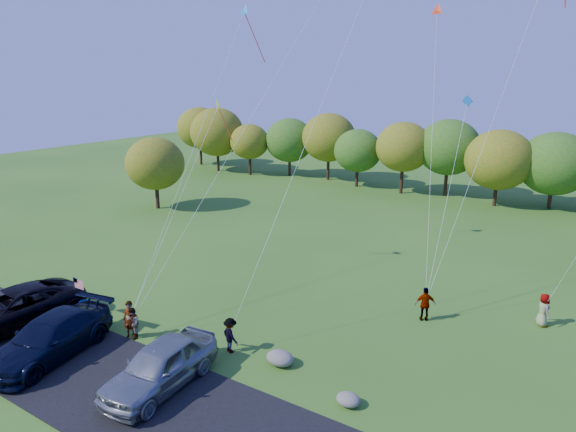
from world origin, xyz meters
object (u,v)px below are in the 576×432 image
flyer_b (133,324)px  flyer_e (543,310)px  minivan_dark (14,308)px  minivan_navy (50,338)px  minivan_silver (160,366)px  flyer_d (425,304)px  flyer_c (230,335)px  flyer_a (130,320)px  trash_barrel (85,309)px  park_bench (57,300)px

flyer_b → flyer_e: flyer_e is taller
minivan_dark → minivan_navy: minivan_dark is taller
minivan_silver → flyer_d: 14.00m
flyer_c → flyer_a: bearing=38.5°
minivan_silver → flyer_d: (7.27, 11.96, -0.09)m
flyer_a → flyer_b: size_ratio=1.20×
minivan_dark → minivan_silver: bearing=6.5°
minivan_silver → flyer_c: size_ratio=3.33×
flyer_d → minivan_silver: bearing=28.3°
flyer_e → minivan_navy: bearing=92.9°
minivan_dark → flyer_b: minivan_dark is taller
minivan_silver → flyer_e: minivan_silver is taller
minivan_navy → flyer_d: 18.63m
flyer_b → flyer_c: flyer_c is taller
flyer_b → flyer_a: bearing=-141.4°
minivan_dark → flyer_a: size_ratio=3.54×
minivan_navy → flyer_e: (18.69, 15.76, -0.10)m
minivan_dark → trash_barrel: minivan_dark is taller
flyer_c → minivan_silver: bearing=101.3°
minivan_navy → flyer_a: flyer_a is taller
flyer_e → park_bench: 26.30m
flyer_c → flyer_e: 16.19m
flyer_a → minivan_silver: bearing=-48.3°
minivan_navy → park_bench: minivan_navy is taller
minivan_silver → flyer_c: minivan_silver is taller
minivan_dark → flyer_c: minivan_dark is taller
minivan_silver → flyer_b: size_ratio=3.51×
flyer_c → park_bench: flyer_c is taller
minivan_dark → flyer_d: bearing=39.8°
flyer_c → trash_barrel: (-8.90, -1.43, -0.41)m
minivan_silver → park_bench: minivan_silver is taller
flyer_a → flyer_c: 5.29m
flyer_c → trash_barrel: size_ratio=1.92×
minivan_navy → flyer_a: size_ratio=3.29×
flyer_c → flyer_d: 10.49m
flyer_b → flyer_e: bearing=75.2°
park_bench → flyer_b: bearing=-1.3°
trash_barrel → flyer_d: bearing=31.5°
minivan_dark → minivan_silver: size_ratio=1.21×
flyer_d → trash_barrel: (-15.56, -9.55, -0.49)m
flyer_a → flyer_c: flyer_a is taller
flyer_e → minivan_silver: bearing=102.2°
flyer_d → flyer_e: bearing=176.8°
flyer_b → flyer_c: size_ratio=0.95×
minivan_navy → flyer_c: (6.69, 4.89, -0.14)m
minivan_silver → minivan_navy: bearing=-174.4°
park_bench → trash_barrel: 2.24m
minivan_dark → flyer_c: 11.77m
flyer_e → park_bench: (-23.13, -12.52, -0.39)m
flyer_a → flyer_e: bearing=14.5°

